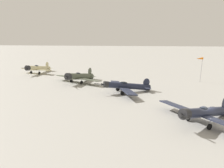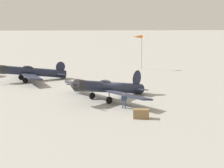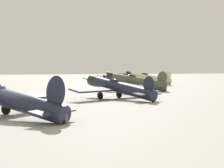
{
  "view_description": "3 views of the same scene",
  "coord_description": "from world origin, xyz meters",
  "px_view_note": "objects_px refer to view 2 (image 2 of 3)",
  "views": [
    {
      "loc": [
        25.35,
        -10.11,
        11.34
      ],
      "look_at": [
        -13.26,
        -14.33,
        1.6
      ],
      "focal_mm": 30.88,
      "sensor_mm": 36.0,
      "label": 1
    },
    {
      "loc": [
        41.78,
        -2.52,
        9.74
      ],
      "look_at": [
        0.0,
        -0.0,
        1.8
      ],
      "focal_mm": 58.11,
      "sensor_mm": 36.0,
      "label": 2
    },
    {
      "loc": [
        1.74,
        24.22,
        3.38
      ],
      "look_at": [
        -13.26,
        -14.33,
        1.6
      ],
      "focal_mm": 54.65,
      "sensor_mm": 36.0,
      "label": 3
    }
  ],
  "objects_px": {
    "ground_crew_mechanic": "(124,99)",
    "airplane_foreground": "(109,87)",
    "equipment_crate": "(141,114)",
    "fuel_drum": "(138,90)",
    "windsock_mast": "(138,38)",
    "airplane_mid_apron": "(31,72)"
  },
  "relations": [
    {
      "from": "equipment_crate",
      "to": "fuel_drum",
      "type": "bearing_deg",
      "value": 173.85
    },
    {
      "from": "ground_crew_mechanic",
      "to": "airplane_foreground",
      "type": "bearing_deg",
      "value": 3.78
    },
    {
      "from": "ground_crew_mechanic",
      "to": "fuel_drum",
      "type": "bearing_deg",
      "value": -33.95
    },
    {
      "from": "windsock_mast",
      "to": "airplane_foreground",
      "type": "bearing_deg",
      "value": -15.11
    },
    {
      "from": "ground_crew_mechanic",
      "to": "equipment_crate",
      "type": "bearing_deg",
      "value": -177.43
    },
    {
      "from": "fuel_drum",
      "to": "ground_crew_mechanic",
      "type": "bearing_deg",
      "value": -18.54
    },
    {
      "from": "equipment_crate",
      "to": "fuel_drum",
      "type": "height_order",
      "value": "equipment_crate"
    },
    {
      "from": "airplane_mid_apron",
      "to": "windsock_mast",
      "type": "xyz_separation_m",
      "value": [
        -11.06,
        17.59,
        4.32
      ]
    },
    {
      "from": "airplane_foreground",
      "to": "equipment_crate",
      "type": "height_order",
      "value": "airplane_foreground"
    },
    {
      "from": "ground_crew_mechanic",
      "to": "equipment_crate",
      "type": "relative_size",
      "value": 1.01
    },
    {
      "from": "ground_crew_mechanic",
      "to": "fuel_drum",
      "type": "xyz_separation_m",
      "value": [
        -7.5,
        2.52,
        -0.55
      ]
    },
    {
      "from": "airplane_mid_apron",
      "to": "windsock_mast",
      "type": "distance_m",
      "value": 21.22
    },
    {
      "from": "fuel_drum",
      "to": "airplane_mid_apron",
      "type": "bearing_deg",
      "value": -122.93
    },
    {
      "from": "ground_crew_mechanic",
      "to": "airplane_mid_apron",
      "type": "bearing_deg",
      "value": 20.55
    },
    {
      "from": "airplane_foreground",
      "to": "airplane_mid_apron",
      "type": "distance_m",
      "value": 17.16
    },
    {
      "from": "fuel_drum",
      "to": "windsock_mast",
      "type": "distance_m",
      "value": 21.59
    },
    {
      "from": "equipment_crate",
      "to": "windsock_mast",
      "type": "height_order",
      "value": "windsock_mast"
    },
    {
      "from": "fuel_drum",
      "to": "equipment_crate",
      "type": "bearing_deg",
      "value": -6.15
    },
    {
      "from": "windsock_mast",
      "to": "fuel_drum",
      "type": "bearing_deg",
      "value": -7.09
    },
    {
      "from": "airplane_mid_apron",
      "to": "fuel_drum",
      "type": "distance_m",
      "value": 17.9
    },
    {
      "from": "airplane_mid_apron",
      "to": "ground_crew_mechanic",
      "type": "relative_size",
      "value": 7.07
    },
    {
      "from": "airplane_mid_apron",
      "to": "fuel_drum",
      "type": "xyz_separation_m",
      "value": [
        9.72,
        15.0,
        -0.95
      ]
    }
  ]
}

